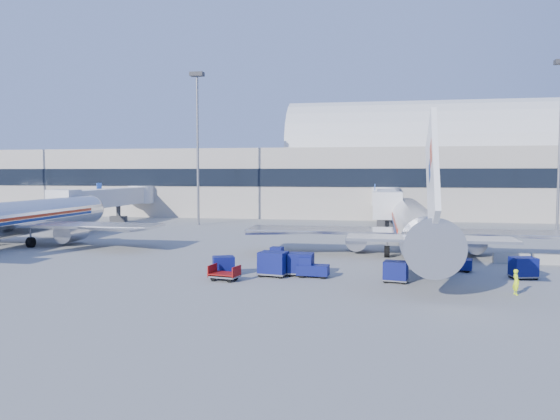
% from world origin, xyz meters
% --- Properties ---
extents(ground, '(260.00, 260.00, 0.00)m').
position_xyz_m(ground, '(0.00, 0.00, 0.00)').
color(ground, gray).
rests_on(ground, ground).
extents(terminal, '(170.00, 28.15, 21.00)m').
position_xyz_m(terminal, '(-13.60, 55.96, 7.52)').
color(terminal, '#B2AA9E').
rests_on(terminal, ground).
extents(airliner_main, '(32.00, 37.26, 12.07)m').
position_xyz_m(airliner_main, '(10.00, 4.51, 2.93)').
color(airliner_main, silver).
rests_on(airliner_main, ground).
extents(airliner_mid, '(32.00, 37.26, 12.07)m').
position_xyz_m(airliner_mid, '(-32.00, 4.51, 2.93)').
color(airliner_mid, silver).
rests_on(airliner_mid, ground).
extents(jetbridge_near, '(4.40, 27.50, 6.25)m').
position_xyz_m(jetbridge_near, '(7.60, 30.81, 3.93)').
color(jetbridge_near, silver).
rests_on(jetbridge_near, ground).
extents(jetbridge_mid, '(4.40, 27.50, 6.25)m').
position_xyz_m(jetbridge_mid, '(-34.40, 30.81, 3.93)').
color(jetbridge_mid, silver).
rests_on(jetbridge_mid, ground).
extents(mast_west, '(2.00, 1.20, 22.60)m').
position_xyz_m(mast_west, '(-20.00, 30.00, 14.79)').
color(mast_west, slate).
rests_on(mast_west, ground).
extents(barrier_near, '(3.00, 0.55, 0.90)m').
position_xyz_m(barrier_near, '(18.00, 2.00, 0.45)').
color(barrier_near, '#9E9E96').
rests_on(barrier_near, ground).
extents(barrier_mid, '(3.00, 0.55, 0.90)m').
position_xyz_m(barrier_mid, '(21.30, 2.00, 0.45)').
color(barrier_mid, '#9E9E96').
rests_on(barrier_mid, ground).
extents(tug_lead, '(2.45, 1.36, 1.55)m').
position_xyz_m(tug_lead, '(1.68, -7.26, 0.70)').
color(tug_lead, '#0B1053').
rests_on(tug_lead, ground).
extents(tug_right, '(2.69, 1.71, 1.62)m').
position_xyz_m(tug_right, '(12.64, -2.59, 0.74)').
color(tug_right, '#0B1053').
rests_on(tug_right, ground).
extents(tug_left, '(1.41, 2.44, 1.52)m').
position_xyz_m(tug_left, '(-1.93, -1.79, 0.69)').
color(tug_left, '#0B1053').
rests_on(tug_left, ground).
extents(cart_train_a, '(2.02, 1.57, 1.74)m').
position_xyz_m(cart_train_a, '(0.80, -6.82, 0.93)').
color(cart_train_a, '#0B1053').
rests_on(cart_train_a, ground).
extents(cart_train_b, '(2.38, 1.96, 1.89)m').
position_xyz_m(cart_train_b, '(-1.24, -7.49, 1.01)').
color(cart_train_b, '#0B1053').
rests_on(cart_train_b, ground).
extents(cart_train_c, '(2.05, 1.84, 1.49)m').
position_xyz_m(cart_train_c, '(-5.05, -7.84, 0.79)').
color(cart_train_c, '#0B1053').
rests_on(cart_train_c, ground).
extents(cart_solo_near, '(1.96, 1.64, 1.54)m').
position_xyz_m(cart_solo_near, '(7.87, -8.12, 0.82)').
color(cart_solo_near, '#0B1053').
rests_on(cart_solo_near, ground).
extents(cart_solo_far, '(2.12, 1.81, 1.61)m').
position_xyz_m(cart_solo_far, '(17.26, -5.06, 0.86)').
color(cart_solo_far, '#0B1053').
rests_on(cart_solo_far, ground).
extents(cart_open_red, '(2.32, 1.83, 0.56)m').
position_xyz_m(cart_open_red, '(-4.42, -9.70, 0.40)').
color(cart_open_red, slate).
rests_on(cart_open_red, ground).
extents(ramp_worker, '(0.53, 0.68, 1.67)m').
position_xyz_m(ramp_worker, '(15.43, -10.75, 0.84)').
color(ramp_worker, '#C1EA18').
rests_on(ramp_worker, ground).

